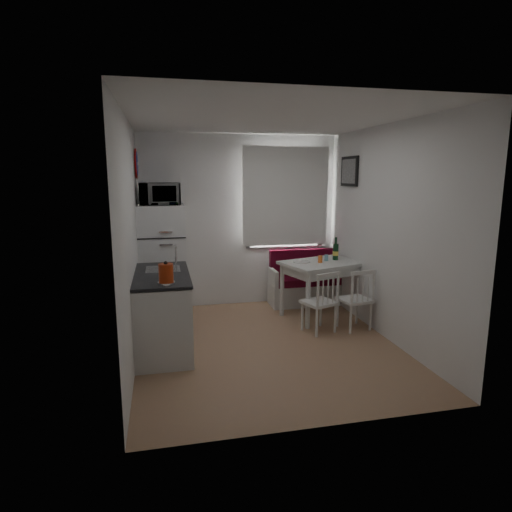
{
  "coord_description": "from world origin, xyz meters",
  "views": [
    {
      "loc": [
        -1.17,
        -4.69,
        1.99
      ],
      "look_at": [
        -0.02,
        0.5,
        0.99
      ],
      "focal_mm": 30.0,
      "sensor_mm": 36.0,
      "label": 1
    }
  ],
  "objects": [
    {
      "name": "curtain",
      "position": [
        0.7,
        1.65,
        1.68
      ],
      "size": [
        1.35,
        0.02,
        1.5
      ],
      "primitive_type": "cube",
      "color": "white",
      "rests_on": "wall_back"
    },
    {
      "name": "bench",
      "position": [
        1.02,
        1.51,
        0.28
      ],
      "size": [
        1.18,
        0.45,
        0.84
      ],
      "color": "white",
      "rests_on": "floor"
    },
    {
      "name": "drinking_glass_blue",
      "position": [
        1.09,
        0.91,
        0.84
      ],
      "size": [
        0.05,
        0.05,
        0.09
      ],
      "primitive_type": "cylinder",
      "color": "#6CA6B9",
      "rests_on": "dining_table"
    },
    {
      "name": "ceiling",
      "position": [
        0.0,
        0.0,
        2.6
      ],
      "size": [
        3.0,
        3.5,
        0.02
      ],
      "primitive_type": "cube",
      "color": "white",
      "rests_on": "wall_back"
    },
    {
      "name": "floor",
      "position": [
        0.0,
        0.0,
        0.0
      ],
      "size": [
        3.0,
        3.5,
        0.02
      ],
      "primitive_type": "cube",
      "color": "tan",
      "rests_on": "ground"
    },
    {
      "name": "wall_back",
      "position": [
        0.0,
        1.75,
        1.3
      ],
      "size": [
        3.0,
        0.02,
        2.6
      ],
      "primitive_type": "cube",
      "color": "white",
      "rests_on": "floor"
    },
    {
      "name": "plate",
      "position": [
        0.71,
        0.88,
        0.81
      ],
      "size": [
        0.24,
        0.24,
        0.02
      ],
      "primitive_type": "cylinder",
      "color": "white",
      "rests_on": "dining_table"
    },
    {
      "name": "dining_table",
      "position": [
        1.01,
        0.86,
        0.71
      ],
      "size": [
        1.24,
        1.03,
        0.8
      ],
      "rotation": [
        0.0,
        0.0,
        0.31
      ],
      "color": "white",
      "rests_on": "floor"
    },
    {
      "name": "wall_front",
      "position": [
        0.0,
        -1.75,
        1.3
      ],
      "size": [
        3.0,
        0.02,
        2.6
      ],
      "primitive_type": "cube",
      "color": "white",
      "rests_on": "floor"
    },
    {
      "name": "window",
      "position": [
        0.7,
        1.72,
        1.62
      ],
      "size": [
        1.22,
        0.06,
        1.47
      ],
      "primitive_type": "cube",
      "color": "white",
      "rests_on": "wall_back"
    },
    {
      "name": "wall_left",
      "position": [
        -1.5,
        0.0,
        1.3
      ],
      "size": [
        0.02,
        3.5,
        2.6
      ],
      "primitive_type": "cube",
      "color": "white",
      "rests_on": "floor"
    },
    {
      "name": "drinking_glass_orange",
      "position": [
        0.96,
        0.81,
        0.85
      ],
      "size": [
        0.06,
        0.06,
        0.1
      ],
      "primitive_type": "cylinder",
      "color": "orange",
      "rests_on": "dining_table"
    },
    {
      "name": "chair_left",
      "position": [
        0.76,
        0.21,
        0.5
      ],
      "size": [
        0.48,
        0.47,
        0.43
      ],
      "rotation": [
        0.0,
        0.0,
        0.34
      ],
      "color": "white",
      "rests_on": "floor"
    },
    {
      "name": "picture_frame",
      "position": [
        1.48,
        1.1,
        2.05
      ],
      "size": [
        0.04,
        0.52,
        0.42
      ],
      "primitive_type": "cube",
      "color": "black",
      "rests_on": "wall_right"
    },
    {
      "name": "wall_right",
      "position": [
        1.5,
        0.0,
        1.3
      ],
      "size": [
        0.02,
        3.5,
        2.6
      ],
      "primitive_type": "cube",
      "color": "white",
      "rests_on": "floor"
    },
    {
      "name": "kettle",
      "position": [
        -1.15,
        -0.38,
        1.02
      ],
      "size": [
        0.18,
        0.18,
        0.24
      ],
      "primitive_type": "cylinder",
      "color": "#B3300E",
      "rests_on": "kitchen_counter"
    },
    {
      "name": "wall_sign",
      "position": [
        -1.47,
        1.45,
        2.15
      ],
      "size": [
        0.03,
        0.4,
        0.4
      ],
      "primitive_type": "cylinder",
      "rotation": [
        0.0,
        1.57,
        0.0
      ],
      "color": "#193A97",
      "rests_on": "wall_left"
    },
    {
      "name": "chair_right",
      "position": [
        1.25,
        0.21,
        0.5
      ],
      "size": [
        0.44,
        0.43,
        0.44
      ],
      "rotation": [
        0.0,
        0.0,
        0.19
      ],
      "color": "white",
      "rests_on": "floor"
    },
    {
      "name": "wine_bottle",
      "position": [
        1.25,
        0.96,
        0.96
      ],
      "size": [
        0.08,
        0.08,
        0.33
      ],
      "primitive_type": null,
      "color": "#12381D",
      "rests_on": "dining_table"
    },
    {
      "name": "kitchen_counter",
      "position": [
        -1.2,
        0.16,
        0.46
      ],
      "size": [
        0.62,
        1.32,
        1.16
      ],
      "color": "white",
      "rests_on": "floor"
    },
    {
      "name": "fridge",
      "position": [
        -1.18,
        1.4,
        0.8
      ],
      "size": [
        0.64,
        0.64,
        1.59
      ],
      "primitive_type": "cube",
      "color": "white",
      "rests_on": "floor"
    },
    {
      "name": "microwave",
      "position": [
        -1.18,
        1.35,
        1.74
      ],
      "size": [
        0.54,
        0.37,
        0.3
      ],
      "primitive_type": "imported",
      "color": "white",
      "rests_on": "fridge"
    }
  ]
}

